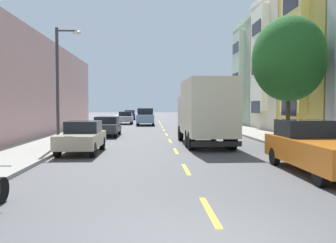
# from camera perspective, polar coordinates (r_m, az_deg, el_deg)

# --- Properties ---
(ground_plane) EXTENTS (160.00, 160.00, 0.00)m
(ground_plane) POSITION_cam_1_polar(r_m,az_deg,el_deg) (35.51, -0.83, -1.04)
(ground_plane) COLOR #4C4C4F
(sidewalk_left) EXTENTS (3.20, 120.00, 0.14)m
(sidewalk_left) POSITION_cam_1_polar(r_m,az_deg,el_deg) (33.99, -12.76, -1.15)
(sidewalk_left) COLOR #99968E
(sidewalk_left) RESTS_ON ground_plane
(sidewalk_right) EXTENTS (3.20, 120.00, 0.14)m
(sidewalk_right) POSITION_cam_1_polar(r_m,az_deg,el_deg) (34.51, 11.15, -1.08)
(sidewalk_right) COLOR #99968E
(sidewalk_right) RESTS_ON ground_plane
(lane_centerline_dashes) EXTENTS (0.14, 47.20, 0.01)m
(lane_centerline_dashes) POSITION_cam_1_polar(r_m,az_deg,el_deg) (30.02, -0.46, -1.70)
(lane_centerline_dashes) COLOR yellow
(lane_centerline_dashes) RESTS_ON ground_plane
(townhouse_fourth_cream) EXTENTS (11.86, 7.45, 12.10)m
(townhouse_fourth_cream) POSITION_cam_1_polar(r_m,az_deg,el_deg) (35.16, 23.53, 8.25)
(townhouse_fourth_cream) COLOR beige
(townhouse_fourth_cream) RESTS_ON ground_plane
(townhouse_fifth_sage) EXTENTS (12.31, 7.45, 11.41)m
(townhouse_fifth_sage) POSITION_cam_1_polar(r_m,az_deg,el_deg) (42.18, 19.14, 6.87)
(townhouse_fifth_sage) COLOR #99AD8E
(townhouse_fifth_sage) RESTS_ON ground_plane
(street_tree_second) EXTENTS (4.04, 4.04, 7.04)m
(street_tree_second) POSITION_cam_1_polar(r_m,az_deg,el_deg) (21.02, 18.78, 9.47)
(street_tree_second) COLOR #47331E
(street_tree_second) RESTS_ON sidewalk_right
(street_lamp) EXTENTS (1.35, 0.28, 6.15)m
(street_lamp) POSITION_cam_1_polar(r_m,az_deg,el_deg) (19.54, -16.83, 6.86)
(street_lamp) COLOR #38383D
(street_lamp) RESTS_ON sidewalk_left
(delivery_box_truck) EXTENTS (2.53, 7.11, 3.63)m
(delivery_box_truck) POSITION_cam_1_polar(r_m,az_deg,el_deg) (19.99, 5.95, 1.88)
(delivery_box_truck) COLOR beige
(delivery_box_truck) RESTS_ON ground_plane
(parked_pickup_orange) EXTENTS (2.00, 5.30, 1.73)m
(parked_pickup_orange) POSITION_cam_1_polar(r_m,az_deg,el_deg) (12.87, 22.90, -3.97)
(parked_pickup_orange) COLOR orange
(parked_pickup_orange) RESTS_ON ground_plane
(parked_hatchback_champagne) EXTENTS (1.80, 4.03, 1.50)m
(parked_hatchback_champagne) POSITION_cam_1_polar(r_m,az_deg,el_deg) (17.32, -13.59, -2.43)
(parked_hatchback_champagne) COLOR tan
(parked_hatchback_champagne) RESTS_ON ground_plane
(parked_hatchback_navy) EXTENTS (1.83, 4.04, 1.50)m
(parked_hatchback_navy) POSITION_cam_1_polar(r_m,az_deg,el_deg) (56.28, -6.16, 1.05)
(parked_hatchback_navy) COLOR navy
(parked_hatchback_navy) RESTS_ON ground_plane
(parked_suv_forest) EXTENTS (1.99, 4.82, 1.93)m
(parked_suv_forest) POSITION_cam_1_polar(r_m,az_deg,el_deg) (51.45, 3.39, 1.18)
(parked_suv_forest) COLOR #194C28
(parked_suv_forest) RESTS_ON ground_plane
(parked_sedan_charcoal) EXTENTS (1.81, 4.50, 1.43)m
(parked_sedan_charcoal) POSITION_cam_1_polar(r_m,az_deg,el_deg) (26.54, -9.79, -0.69)
(parked_sedan_charcoal) COLOR #333338
(parked_sedan_charcoal) RESTS_ON ground_plane
(parked_pickup_black) EXTENTS (2.07, 5.33, 1.73)m
(parked_pickup_black) POSITION_cam_1_polar(r_m,az_deg,el_deg) (32.43, 7.05, 0.05)
(parked_pickup_black) COLOR black
(parked_pickup_black) RESTS_ON ground_plane
(parked_sedan_white) EXTENTS (1.90, 4.54, 1.43)m
(parked_sedan_white) POSITION_cam_1_polar(r_m,az_deg,el_deg) (56.93, 2.75, 1.08)
(parked_sedan_white) COLOR silver
(parked_sedan_white) RESTS_ON ground_plane
(parked_hatchback_silver) EXTENTS (1.77, 4.01, 1.50)m
(parked_hatchback_silver) POSITION_cam_1_polar(r_m,az_deg,el_deg) (43.46, -6.85, 0.60)
(parked_hatchback_silver) COLOR #B2B5BA
(parked_hatchback_silver) RESTS_ON ground_plane
(moving_sky_sedan) EXTENTS (1.95, 4.80, 1.93)m
(moving_sky_sedan) POSITION_cam_1_polar(r_m,az_deg,el_deg) (40.59, -3.63, 0.80)
(moving_sky_sedan) COLOR #7A9EC6
(moving_sky_sedan) RESTS_ON ground_plane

